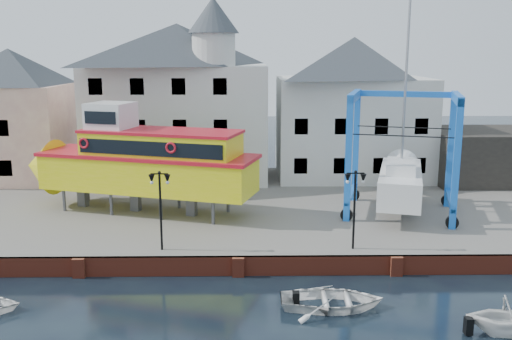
{
  "coord_description": "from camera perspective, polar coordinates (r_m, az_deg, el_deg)",
  "views": [
    {
      "loc": [
        0.48,
        -27.1,
        11.25
      ],
      "look_at": [
        1.0,
        7.0,
        4.0
      ],
      "focal_mm": 40.0,
      "sensor_mm": 36.0,
      "label": 1
    }
  ],
  "objects": [
    {
      "name": "lamp_post_left",
      "position": [
        29.51,
        -9.59,
        -2.04
      ],
      "size": [
        1.12,
        0.32,
        4.2
      ],
      "color": "black",
      "rests_on": "hardstanding"
    },
    {
      "name": "hardstanding",
      "position": [
        39.59,
        -1.54,
        -3.76
      ],
      "size": [
        44.0,
        22.0,
        1.0
      ],
      "primitive_type": "cube",
      "color": "slate",
      "rests_on": "ground"
    },
    {
      "name": "tour_boat",
      "position": [
        37.07,
        -12.07,
        0.89
      ],
      "size": [
        16.35,
        8.35,
        6.94
      ],
      "rotation": [
        0.0,
        0.0,
        -0.3
      ],
      "color": "#59595E",
      "rests_on": "hardstanding"
    },
    {
      "name": "shed_dark",
      "position": [
        48.54,
        21.58,
        1.37
      ],
      "size": [
        8.0,
        7.0,
        4.0
      ],
      "primitive_type": "cube",
      "color": "black",
      "rests_on": "hardstanding"
    },
    {
      "name": "ground",
      "position": [
        29.35,
        -1.78,
        -10.55
      ],
      "size": [
        140.0,
        140.0,
        0.0
      ],
      "primitive_type": "plane",
      "color": "black",
      "rests_on": "ground"
    },
    {
      "name": "travel_lift",
      "position": [
        37.85,
        14.28,
        -0.27
      ],
      "size": [
        8.04,
        10.04,
        14.7
      ],
      "rotation": [
        0.0,
        0.0,
        -0.27
      ],
      "color": "blue",
      "rests_on": "hardstanding"
    },
    {
      "name": "building_pink",
      "position": [
        49.01,
        -23.12,
        5.07
      ],
      "size": [
        8.0,
        7.0,
        10.3
      ],
      "color": "tan",
      "rests_on": "hardstanding"
    },
    {
      "name": "building_white_main",
      "position": [
        45.97,
        -7.61,
        7.02
      ],
      "size": [
        14.0,
        8.3,
        14.0
      ],
      "color": "silver",
      "rests_on": "hardstanding"
    },
    {
      "name": "quay_wall",
      "position": [
        29.26,
        -1.78,
        -9.56
      ],
      "size": [
        44.0,
        0.47,
        1.0
      ],
      "color": "maroon",
      "rests_on": "ground"
    },
    {
      "name": "motorboat_b",
      "position": [
        26.27,
        7.58,
        -13.47
      ],
      "size": [
        4.63,
        3.36,
        0.94
      ],
      "primitive_type": "imported",
      "rotation": [
        0.0,
        0.0,
        1.55
      ],
      "color": "white",
      "rests_on": "ground"
    },
    {
      "name": "building_white_right",
      "position": [
        47.11,
        9.61,
        6.17
      ],
      "size": [
        12.0,
        8.0,
        11.2
      ],
      "color": "silver",
      "rests_on": "hardstanding"
    },
    {
      "name": "motorboat_c",
      "position": [
        25.91,
        23.82,
        -14.83
      ],
      "size": [
        3.65,
        3.25,
        1.75
      ],
      "primitive_type": "imported",
      "rotation": [
        0.0,
        0.0,
        1.45
      ],
      "color": "white",
      "rests_on": "ground"
    },
    {
      "name": "lamp_post_right",
      "position": [
        29.69,
        9.87,
        -1.97
      ],
      "size": [
        1.12,
        0.32,
        4.2
      ],
      "color": "black",
      "rests_on": "hardstanding"
    }
  ]
}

